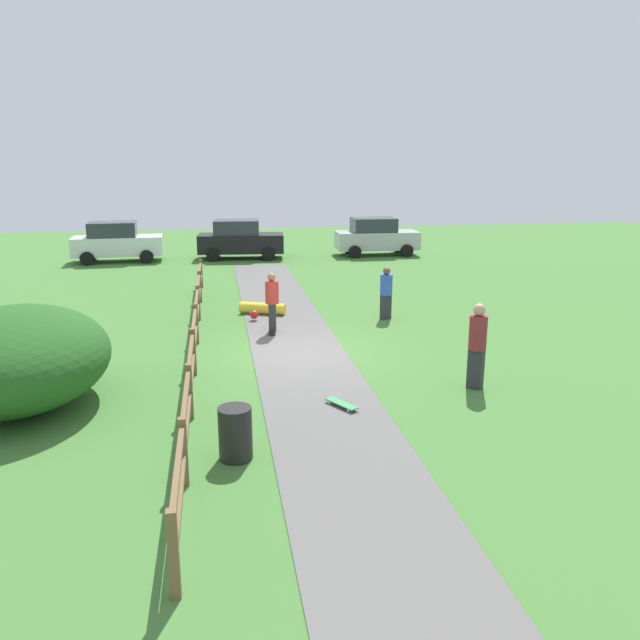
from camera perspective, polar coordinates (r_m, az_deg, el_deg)
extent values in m
plane|color=#427533|center=(16.20, -1.96, -2.99)|extent=(60.00, 60.00, 0.00)
cube|color=#605E5B|center=(16.20, -1.96, -2.95)|extent=(2.40, 28.00, 0.02)
cube|color=brown|center=(7.67, -13.15, -20.01)|extent=(0.12, 0.12, 1.10)
cube|color=brown|center=(9.90, -12.28, -11.62)|extent=(0.12, 0.12, 1.10)
cube|color=brown|center=(12.27, -11.76, -6.38)|extent=(0.12, 0.12, 1.10)
cube|color=brown|center=(14.70, -11.42, -2.86)|extent=(0.12, 0.12, 1.10)
cube|color=brown|center=(17.18, -11.18, -0.34)|extent=(0.12, 0.12, 1.10)
cube|color=brown|center=(19.67, -11.00, 1.54)|extent=(0.12, 0.12, 1.10)
cube|color=brown|center=(22.19, -10.86, 3.00)|extent=(0.12, 0.12, 1.10)
cube|color=brown|center=(24.72, -10.75, 4.15)|extent=(0.12, 0.12, 1.10)
cube|color=brown|center=(15.95, -11.28, -1.67)|extent=(0.08, 18.00, 0.09)
cube|color=brown|center=(15.83, -11.36, -0.11)|extent=(0.08, 18.00, 0.09)
ellipsoid|color=#23561E|center=(13.89, -25.88, -3.13)|extent=(3.62, 4.34, 2.00)
cylinder|color=black|center=(10.62, -7.69, -10.15)|extent=(0.56, 0.56, 0.90)
cube|color=black|center=(18.03, -4.32, -0.91)|extent=(0.30, 0.82, 0.02)
cylinder|color=silver|center=(18.31, -4.51, -0.81)|extent=(0.04, 0.06, 0.06)
cylinder|color=silver|center=(18.30, -4.05, -0.80)|extent=(0.04, 0.06, 0.06)
cylinder|color=silver|center=(17.77, -4.60, -1.28)|extent=(0.04, 0.06, 0.06)
cylinder|color=silver|center=(17.76, -4.11, -1.28)|extent=(0.04, 0.06, 0.06)
cube|color=#2D2D33|center=(17.92, -4.34, 0.32)|extent=(0.24, 0.34, 0.77)
cylinder|color=red|center=(17.77, -4.39, 2.53)|extent=(0.43, 0.43, 0.64)
sphere|color=#9E704C|center=(17.68, -4.41, 3.91)|extent=(0.23, 0.23, 0.23)
cylinder|color=yellow|center=(20.20, -5.24, 1.06)|extent=(1.52, 0.89, 0.36)
sphere|color=red|center=(19.40, -6.01, 0.48)|extent=(0.26, 0.26, 0.26)
cube|color=#338C4C|center=(12.69, 1.97, -7.58)|extent=(0.58, 0.79, 0.02)
cylinder|color=silver|center=(12.85, 0.87, -7.48)|extent=(0.06, 0.07, 0.06)
cylinder|color=silver|center=(12.94, 1.37, -7.32)|extent=(0.06, 0.07, 0.06)
cylinder|color=silver|center=(12.47, 2.58, -8.20)|extent=(0.06, 0.07, 0.06)
cylinder|color=silver|center=(12.56, 3.09, -8.03)|extent=(0.06, 0.07, 0.06)
cube|color=#2D2D33|center=(14.02, 13.94, -4.31)|extent=(0.37, 0.37, 0.89)
cylinder|color=maroon|center=(13.79, 14.14, -1.11)|extent=(0.54, 0.54, 0.74)
sphere|color=tan|center=(13.67, 14.27, 0.91)|extent=(0.27, 0.27, 0.27)
cube|color=#2D2D33|center=(19.63, 5.98, 1.20)|extent=(0.38, 0.34, 0.76)
cylinder|color=blue|center=(19.48, 6.04, 3.20)|extent=(0.52, 0.52, 0.64)
sphere|color=brown|center=(19.40, 6.07, 4.46)|extent=(0.23, 0.23, 0.23)
cube|color=silver|center=(32.12, -17.86, 6.44)|extent=(4.28, 1.90, 0.90)
cube|color=#2D333D|center=(32.05, -18.33, 7.83)|extent=(2.27, 1.66, 0.70)
cylinder|color=black|center=(32.94, -15.31, 6.01)|extent=(0.65, 0.27, 0.64)
cylinder|color=black|center=(31.21, -15.47, 5.56)|extent=(0.65, 0.27, 0.64)
cylinder|color=black|center=(33.20, -19.99, 5.72)|extent=(0.65, 0.27, 0.64)
cylinder|color=black|center=(31.48, -20.39, 5.25)|extent=(0.65, 0.27, 0.64)
cube|color=#B7B7BC|center=(32.83, 5.20, 7.22)|extent=(4.22, 1.76, 0.90)
cube|color=#2D333D|center=(32.69, 4.88, 8.61)|extent=(2.22, 1.59, 0.70)
cylinder|color=black|center=(34.07, 7.05, 6.67)|extent=(0.64, 0.25, 0.64)
cylinder|color=black|center=(32.40, 7.88, 6.25)|extent=(0.64, 0.25, 0.64)
cylinder|color=black|center=(33.45, 2.56, 6.62)|extent=(0.64, 0.25, 0.64)
cylinder|color=black|center=(31.74, 3.17, 6.19)|extent=(0.64, 0.25, 0.64)
cube|color=black|center=(31.80, -7.17, 6.94)|extent=(4.32, 2.03, 0.90)
cube|color=#2D333D|center=(31.72, -7.58, 8.36)|extent=(2.32, 1.73, 0.70)
cylinder|color=black|center=(32.71, -4.71, 6.41)|extent=(0.66, 0.29, 0.64)
cylinder|color=black|center=(30.97, -4.69, 5.96)|extent=(0.66, 0.29, 0.64)
cylinder|color=black|center=(32.81, -9.46, 6.29)|extent=(0.66, 0.29, 0.64)
cylinder|color=black|center=(31.08, -9.70, 5.84)|extent=(0.66, 0.29, 0.64)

